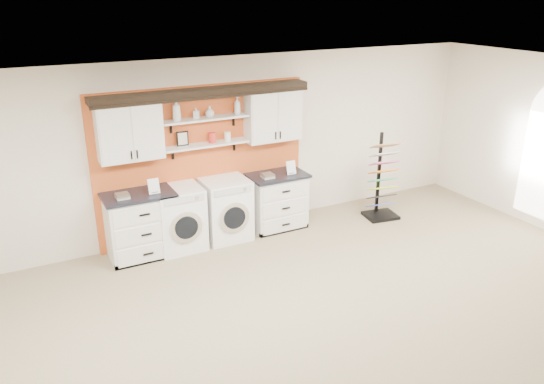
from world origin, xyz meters
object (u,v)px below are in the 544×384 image
base_cabinet_right (277,201)px  dryer (226,209)px  base_cabinet_left (141,225)px  washer (179,218)px  sample_rack (382,190)px

base_cabinet_right → dryer: 0.92m
base_cabinet_left → dryer: size_ratio=1.04×
washer → dryer: size_ratio=1.00×
washer → sample_rack: 3.51m
base_cabinet_left → sample_rack: (4.06, -0.47, -0.01)m
base_cabinet_right → dryer: (-0.92, -0.00, 0.03)m
washer → sample_rack: (3.48, -0.46, -0.00)m
base_cabinet_right → washer: (-1.68, -0.00, 0.03)m
base_cabinet_right → sample_rack: sample_rack is taller
base_cabinet_left → dryer: 1.34m
washer → base_cabinet_left: bearing=179.7°
base_cabinet_left → washer: (0.58, -0.00, -0.01)m
base_cabinet_left → washer: bearing=-0.3°
base_cabinet_left → base_cabinet_right: (2.26, 0.00, -0.03)m
washer → sample_rack: bearing=-7.6°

